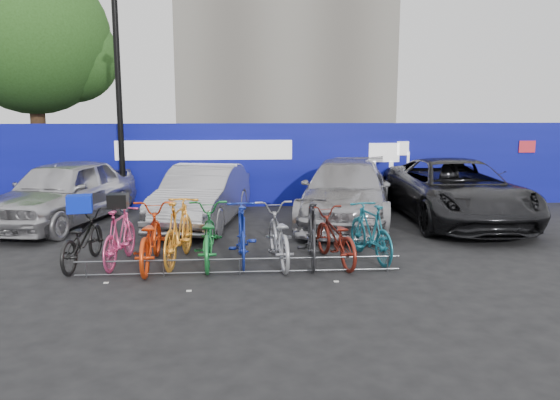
{
  "coord_description": "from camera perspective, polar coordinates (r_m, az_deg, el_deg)",
  "views": [
    {
      "loc": [
        0.05,
        -9.71,
        2.87
      ],
      "look_at": [
        0.88,
        2.0,
        0.86
      ],
      "focal_mm": 35.0,
      "sensor_mm": 36.0,
      "label": 1
    }
  ],
  "objects": [
    {
      "name": "ground",
      "position": [
        10.12,
        -4.21,
        -6.76
      ],
      "size": [
        100.0,
        100.0,
        0.0
      ],
      "primitive_type": "plane",
      "color": "black",
      "rests_on": "ground"
    },
    {
      "name": "hoarding",
      "position": [
        15.79,
        -4.2,
        3.66
      ],
      "size": [
        22.0,
        0.18,
        2.4
      ],
      "color": "#090E7C",
      "rests_on": "ground"
    },
    {
      "name": "tree",
      "position": [
        21.02,
        -23.83,
        14.94
      ],
      "size": [
        5.4,
        5.2,
        7.8
      ],
      "color": "#382314",
      "rests_on": "ground"
    },
    {
      "name": "lamppost",
      "position": [
        15.46,
        -16.5,
        10.83
      ],
      "size": [
        0.25,
        0.5,
        6.11
      ],
      "color": "black",
      "rests_on": "ground"
    },
    {
      "name": "bike_rack",
      "position": [
        9.5,
        -4.23,
        -6.85
      ],
      "size": [
        5.6,
        0.03,
        0.3
      ],
      "color": "#595B60",
      "rests_on": "ground"
    },
    {
      "name": "car_0",
      "position": [
        14.35,
        -21.72,
        0.77
      ],
      "size": [
        3.12,
        5.07,
        1.61
      ],
      "primitive_type": "imported",
      "rotation": [
        0.0,
        0.0,
        -0.28
      ],
      "color": "#B2B1B6",
      "rests_on": "ground"
    },
    {
      "name": "car_1",
      "position": [
        13.41,
        -8.12,
        0.44
      ],
      "size": [
        2.39,
        4.63,
        1.45
      ],
      "primitive_type": "imported",
      "rotation": [
        0.0,
        0.0,
        -0.2
      ],
      "color": "#9F9EA3",
      "rests_on": "ground"
    },
    {
      "name": "car_2",
      "position": [
        13.71,
        6.94,
        0.83
      ],
      "size": [
        3.36,
        5.63,
        1.53
      ],
      "primitive_type": "imported",
      "rotation": [
        0.0,
        0.0,
        -0.25
      ],
      "color": "#A3A2A7",
      "rests_on": "ground"
    },
    {
      "name": "car_3",
      "position": [
        14.37,
        17.86,
        0.92
      ],
      "size": [
        2.74,
        5.7,
        1.57
      ],
      "primitive_type": "imported",
      "rotation": [
        0.0,
        0.0,
        -0.02
      ],
      "color": "black",
      "rests_on": "ground"
    },
    {
      "name": "bike_0",
      "position": [
        10.56,
        -20.01,
        -3.85
      ],
      "size": [
        0.84,
        1.94,
        0.99
      ],
      "primitive_type": "imported",
      "rotation": [
        0.0,
        0.0,
        3.04
      ],
      "color": "black",
      "rests_on": "ground"
    },
    {
      "name": "bike_1",
      "position": [
        10.41,
        -16.4,
        -3.65
      ],
      "size": [
        0.69,
        1.81,
        1.06
      ],
      "primitive_type": "imported",
      "rotation": [
        0.0,
        0.0,
        3.03
      ],
      "color": "#DE427E",
      "rests_on": "ground"
    },
    {
      "name": "bike_2",
      "position": [
        10.1,
        -13.45,
        -3.79
      ],
      "size": [
        0.76,
        2.12,
        1.11
      ],
      "primitive_type": "imported",
      "rotation": [
        0.0,
        0.0,
        3.15
      ],
      "color": "red",
      "rests_on": "ground"
    },
    {
      "name": "bike_3",
      "position": [
        10.23,
        -10.53,
        -3.21
      ],
      "size": [
        0.85,
        2.08,
        1.21
      ],
      "primitive_type": "imported",
      "rotation": [
        0.0,
        0.0,
        3.0
      ],
      "color": "orange",
      "rests_on": "ground"
    },
    {
      "name": "bike_4",
      "position": [
        10.13,
        -7.58,
        -3.64
      ],
      "size": [
        0.77,
        2.08,
        1.08
      ],
      "primitive_type": "imported",
      "rotation": [
        0.0,
        0.0,
        3.17
      ],
      "color": "#1D7D34",
      "rests_on": "ground"
    },
    {
      "name": "bike_5",
      "position": [
        10.12,
        -4.0,
        -3.45
      ],
      "size": [
        0.59,
        1.9,
        1.13
      ],
      "primitive_type": "imported",
      "rotation": [
        0.0,
        0.0,
        3.17
      ],
      "color": "#182C9F",
      "rests_on": "ground"
    },
    {
      "name": "bike_6",
      "position": [
        10.05,
        -0.22,
        -3.66
      ],
      "size": [
        0.9,
        2.11,
        1.08
      ],
      "primitive_type": "imported",
      "rotation": [
        0.0,
        0.0,
        3.23
      ],
      "color": "#9D9DA4",
      "rests_on": "ground"
    },
    {
      "name": "bike_7",
      "position": [
        10.07,
        3.35,
        -3.28
      ],
      "size": [
        0.73,
        2.05,
        1.21
      ],
      "primitive_type": "imported",
      "rotation": [
        0.0,
        0.0,
        3.06
      ],
      "color": "#29292C",
      "rests_on": "ground"
    },
    {
      "name": "bike_8",
      "position": [
        10.14,
        5.73,
        -3.85
      ],
      "size": [
        1.04,
        1.99,
        0.99
      ],
      "primitive_type": "imported",
      "rotation": [
        0.0,
        0.0,
        3.35
      ],
      "color": "maroon",
      "rests_on": "ground"
    },
    {
      "name": "bike_9",
      "position": [
        10.43,
        9.44,
        -3.25
      ],
      "size": [
        0.88,
        1.9,
        1.1
      ],
      "primitive_type": "imported",
      "rotation": [
        0.0,
        0.0,
        3.35
      ],
      "color": "#186276",
      "rests_on": "ground"
    },
    {
      "name": "cargo_crate",
      "position": [
        10.44,
        -20.21,
        -0.38
      ],
      "size": [
        0.49,
        0.41,
        0.31
      ],
      "primitive_type": "cube",
      "rotation": [
        0.0,
        0.0,
        0.2
      ],
      "color": "#051DC4",
      "rests_on": "bike_0"
    },
    {
      "name": "cargo_topcase",
      "position": [
        10.28,
        -16.58,
        -0.08
      ],
      "size": [
        0.35,
        0.32,
        0.25
      ],
      "primitive_type": "cube",
      "rotation": [
        0.0,
        0.0,
        0.03
      ],
      "color": "black",
      "rests_on": "bike_1"
    }
  ]
}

